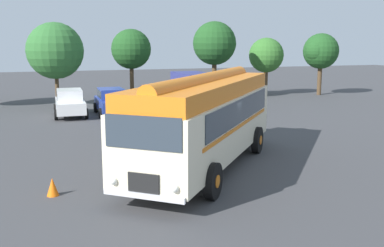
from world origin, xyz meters
The scene contains 12 objects.
ground_plane centered at (0.00, 0.00, 0.00)m, with size 120.00×120.00×0.00m, color #3D3D3F.
vintage_bus centered at (0.07, -0.12, 1.89)m, with size 8.32×9.32×3.49m.
car_near_left centered at (-3.75, 13.71, 0.85)m, with size 2.05×4.25×1.66m.
car_mid_left centered at (-1.19, 13.46, 0.85)m, with size 1.98×4.21×1.66m.
car_mid_right centered at (1.64, 13.57, 0.85)m, with size 2.18×4.31×1.66m.
box_van centered at (4.59, 13.42, 1.36)m, with size 2.46×5.82×2.50m.
tree_left_of_centre centered at (-4.20, 18.74, 3.93)m, with size 4.03×4.03×5.99m.
tree_centre centered at (1.43, 20.19, 4.02)m, with size 3.12×3.12×5.60m.
tree_right_of_centre centered at (8.04, 18.52, 4.45)m, with size 3.49×3.45×6.21m.
tree_far_right centered at (13.28, 19.96, 3.49)m, with size 3.00×3.00×4.96m.
tree_extra_right centered at (17.67, 18.37, 3.79)m, with size 3.12×3.06×5.34m.
traffic_cone centered at (-5.37, -1.49, 0.28)m, with size 0.36×0.36×0.55m, color orange.
Camera 1 is at (-5.63, -15.11, 4.57)m, focal length 42.00 mm.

